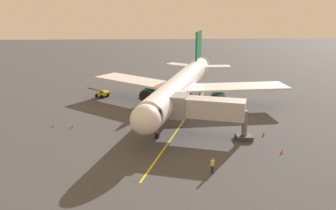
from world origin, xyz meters
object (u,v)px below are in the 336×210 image
Objects in this scene: jet_bridge at (202,108)px; safety_cone_wing_port at (53,125)px; ground_crew_marshaller at (212,165)px; safety_cone_nose_right at (282,151)px; safety_cone_wing_starboard at (73,125)px; safety_cone_nose_left at (264,133)px; belt_loader_near_nose at (102,93)px; airplane at (181,85)px.

jet_bridge is 21.41m from safety_cone_wing_port.
jet_bridge reaches higher than safety_cone_wing_port.
safety_cone_wing_port is (20.33, -15.61, -0.61)m from ground_crew_marshaller.
safety_cone_wing_starboard is (26.62, -10.31, 0.00)m from safety_cone_nose_right.
ground_crew_marshaller is 10.37m from safety_cone_nose_right.
safety_cone_wing_port is 1.00× the size of safety_cone_wing_starboard.
jet_bridge is 20.72× the size of safety_cone_nose_left.
jet_bridge is at bearing 126.82° from belt_loader_near_nose.
safety_cone_wing_starboard is (16.10, 8.31, -3.73)m from airplane.
airplane reaches higher than jet_bridge.
safety_cone_nose_right is at bearing 132.03° from belt_loader_near_nose.
safety_cone_wing_starboard is at bearing -21.17° from safety_cone_nose_right.
belt_loader_near_nose is at bearing -31.40° from airplane.
airplane is at bearing -157.38° from safety_cone_wing_port.
safety_cone_wing_port is (29.46, -10.73, 0.00)m from safety_cone_nose_right.
airplane is 16.70m from safety_cone_nose_left.
belt_loader_near_nose reaches higher than safety_cone_nose_left.
safety_cone_nose_left is (-10.09, 12.77, -3.73)m from airplane.
jet_bridge is 26.26m from belt_loader_near_nose.
belt_loader_near_nose is (15.64, -20.88, -3.05)m from jet_bridge.
jet_bridge is 20.72× the size of safety_cone_nose_right.
jet_bridge is (-1.70, 12.38, -0.24)m from airplane.
ground_crew_marshaller is at bearing 115.58° from belt_loader_near_nose.
ground_crew_marshaller is (0.31, 11.12, -2.88)m from jet_bridge.
airplane is 20.85m from safety_cone_wing_port.
airplane is 71.60× the size of safety_cone_nose_right.
belt_loader_near_nose is 7.67× the size of safety_cone_nose_right.
belt_loader_near_nose is at bearing -53.18° from jet_bridge.
jet_bridge reaches higher than safety_cone_nose_right.
airplane reaches higher than safety_cone_nose_left.
safety_cone_nose_right is 1.00× the size of safety_cone_wing_starboard.
ground_crew_marshaller is (-1.39, 23.50, -3.12)m from airplane.
safety_cone_nose_left and safety_cone_wing_port have the same top height.
safety_cone_nose_left and safety_cone_nose_right have the same top height.
jet_bridge is at bearing 97.82° from airplane.
jet_bridge is 20.72× the size of safety_cone_wing_starboard.
safety_cone_wing_starboard is at bearing 27.31° from airplane.
safety_cone_nose_right is (-9.13, -4.88, -0.61)m from ground_crew_marshaller.
ground_crew_marshaller is 35.49m from belt_loader_near_nose.
ground_crew_marshaller is 13.83m from safety_cone_nose_left.
jet_bridge is 20.72× the size of safety_cone_wing_port.
safety_cone_nose_right is 28.55m from safety_cone_wing_starboard.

